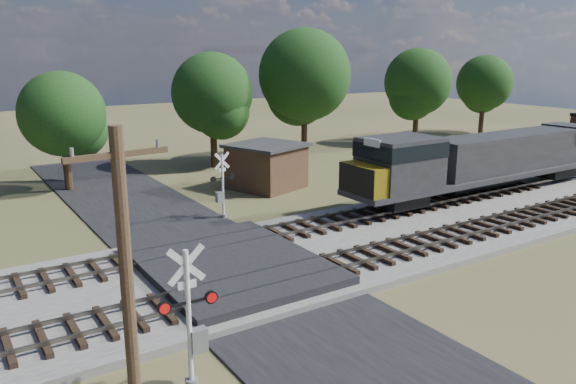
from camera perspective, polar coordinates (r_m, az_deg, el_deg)
ground at (r=24.28m, az=-5.35°, el=-8.55°), size 160.00×160.00×0.00m
ballast_bed at (r=30.18m, az=11.29°, el=-3.88°), size 140.00×10.00×0.30m
road at (r=24.26m, az=-5.36°, el=-8.46°), size 7.00×60.00×0.08m
crossing_panel at (r=24.57m, az=-5.92°, el=-7.49°), size 7.00×9.00×0.62m
track_near at (r=24.07m, az=3.53°, el=-7.66°), size 140.00×2.60×0.33m
track_far at (r=28.00m, az=-2.55°, el=-4.47°), size 140.00×2.60×0.33m
crossing_signal_near at (r=16.27m, az=-9.69°, el=-13.72°), size 1.74×0.38×4.31m
crossing_signal_far at (r=31.97m, az=-6.75°, el=0.04°), size 1.56×0.36×3.86m
utility_pole at (r=11.68m, az=-15.80°, el=-12.19°), size 1.97×0.30×8.04m
equipment_shed at (r=39.08m, az=-2.19°, el=2.68°), size 5.84×5.84×3.13m
treeline at (r=45.16m, az=-9.22°, el=10.17°), size 80.15×9.58×11.30m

